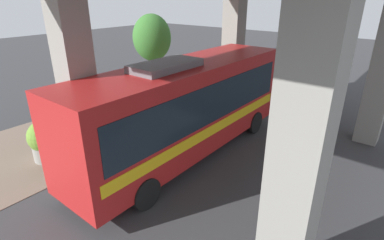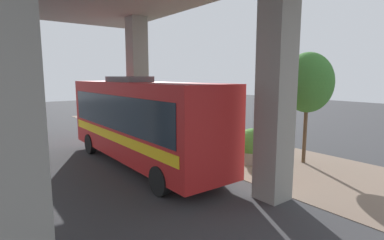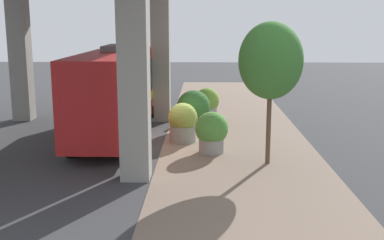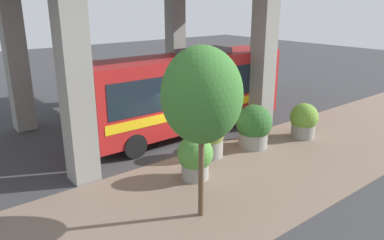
{
  "view_description": "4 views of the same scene",
  "coord_description": "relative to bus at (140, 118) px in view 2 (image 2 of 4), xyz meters",
  "views": [
    {
      "loc": [
        8.9,
        -9.38,
        5.96
      ],
      "look_at": [
        1.53,
        -0.17,
        0.95
      ],
      "focal_mm": 28.0,
      "sensor_mm": 36.0,
      "label": 1
    },
    {
      "loc": [
        8.07,
        10.37,
        3.88
      ],
      "look_at": [
        -0.08,
        -0.42,
        1.91
      ],
      "focal_mm": 28.0,
      "sensor_mm": 36.0,
      "label": 2
    },
    {
      "loc": [
        -1.64,
        19.25,
        4.91
      ],
      "look_at": [
        -1.16,
        -0.31,
        0.89
      ],
      "focal_mm": 45.0,
      "sensor_mm": 36.0,
      "label": 3
    },
    {
      "loc": [
        -11.19,
        9.12,
        5.99
      ],
      "look_at": [
        0.27,
        -0.09,
        1.29
      ],
      "focal_mm": 35.0,
      "sensor_mm": 36.0,
      "label": 4
    }
  ],
  "objects": [
    {
      "name": "planter_back",
      "position": [
        -3.92,
        -3.65,
        -1.29
      ],
      "size": [
        1.26,
        1.26,
        1.61
      ],
      "color": "gray",
      "rests_on": "ground"
    },
    {
      "name": "fire_hydrant",
      "position": [
        -2.71,
        -2.07,
        -1.65
      ],
      "size": [
        0.47,
        0.23,
        0.89
      ],
      "color": "red",
      "rests_on": "ground"
    },
    {
      "name": "planter_extra",
      "position": [
        -4.06,
        2.82,
        -1.28
      ],
      "size": [
        1.26,
        1.26,
        1.59
      ],
      "color": "gray",
      "rests_on": "ground"
    },
    {
      "name": "planter_front",
      "position": [
        -2.9,
        1.14,
        -1.28
      ],
      "size": [
        1.21,
        1.21,
        1.64
      ],
      "color": "gray",
      "rests_on": "ground"
    },
    {
      "name": "bus",
      "position": [
        0.0,
        0.0,
        0.0
      ],
      "size": [
        2.56,
        10.06,
        3.88
      ],
      "color": "#B21E1E",
      "rests_on": "ground"
    },
    {
      "name": "street_tree_near",
      "position": [
        -6.01,
        4.2,
        1.51
      ],
      "size": [
        2.19,
        2.19,
        4.93
      ],
      "color": "brown",
      "rests_on": "ground"
    },
    {
      "name": "sidewalk_strip",
      "position": [
        -5.12,
        1.28,
        -2.09
      ],
      "size": [
        6.0,
        40.0,
        0.02
      ],
      "color": "#7A6656",
      "rests_on": "ground"
    },
    {
      "name": "planter_middle",
      "position": [
        -3.3,
        -1.0,
        -1.17
      ],
      "size": [
        1.53,
        1.53,
        1.86
      ],
      "color": "gray",
      "rests_on": "ground"
    },
    {
      "name": "ground_plane",
      "position": [
        -2.12,
        1.28,
        -2.1
      ],
      "size": [
        80.0,
        80.0,
        0.0
      ],
      "primitive_type": "plane",
      "color": "#38383A",
      "rests_on": "ground"
    }
  ]
}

